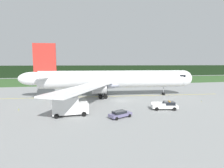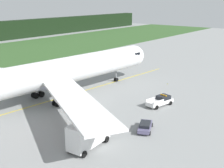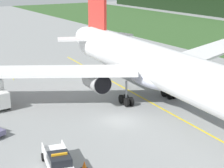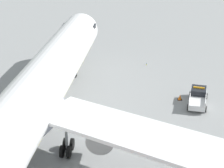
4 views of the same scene
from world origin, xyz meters
TOP-DOWN VIEW (x-y plane):
  - ground at (0.00, 0.00)m, footprint 320.00×320.00m
  - taxiway_centerline_main at (-0.77, 7.03)m, footprint 68.91×5.77m
  - airliner at (-1.54, 7.09)m, footprint 53.04×52.46m
  - ops_pickup_truck at (7.33, -10.87)m, footprint 5.82×3.18m
  - apron_cone at (8.37, -8.80)m, footprint 0.58×0.58m
  - taxiway_edge_light_west at (-23.91, -5.14)m, footprint 0.12×0.12m

SIDE VIEW (x-z plane):
  - ground at x=0.00m, z-range 0.00..0.00m
  - taxiway_centerline_main at x=-0.77m, z-range 0.00..0.01m
  - taxiway_edge_light_west at x=-23.91m, z-range 0.02..0.52m
  - apron_cone at x=8.37m, z-range -0.01..0.72m
  - ops_pickup_truck at x=7.33m, z-range -0.07..1.87m
  - airliner at x=-1.54m, z-range -2.72..13.07m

